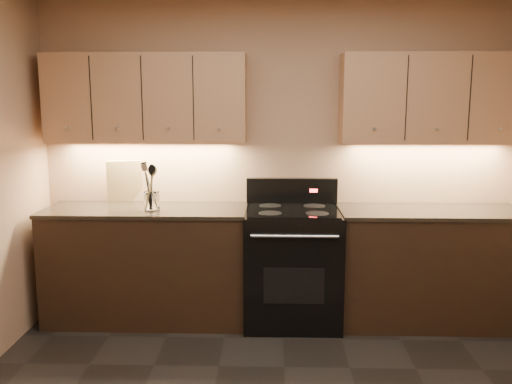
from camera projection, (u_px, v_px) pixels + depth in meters
wall_back at (282, 159)px, 4.55m from camera, size 4.00×0.04×2.60m
counter_left at (148, 264)px, 4.42m from camera, size 1.62×0.62×0.93m
counter_right at (429, 266)px, 4.36m from camera, size 1.46×0.62×0.93m
stove at (292, 264)px, 4.37m from camera, size 0.76×0.68×1.14m
upper_cab_left at (146, 98)px, 4.34m from camera, size 1.60×0.30×0.70m
upper_cab_right at (433, 98)px, 4.28m from camera, size 1.44×0.30×0.70m
outlet_plate at (130, 179)px, 4.61m from camera, size 0.08×0.01×0.12m
utensil_crock at (152, 202)px, 4.26m from camera, size 0.15×0.15×0.15m
cutting_board at (124, 181)px, 4.57m from camera, size 0.30×0.17×0.36m
wooden_spoon at (146, 187)px, 4.23m from camera, size 0.12×0.06×0.34m
black_spoon at (150, 186)px, 4.26m from camera, size 0.09×0.10×0.35m
black_turner at (151, 184)px, 4.23m from camera, size 0.16×0.17×0.40m
steel_spatula at (156, 185)px, 4.24m from camera, size 0.18×0.12×0.39m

